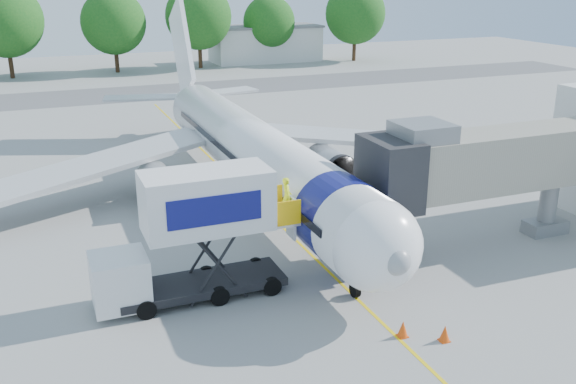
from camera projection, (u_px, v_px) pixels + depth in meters
name	position (u px, v px, depth m)	size (l,w,h in m)	color
ground	(275.00, 220.00, 35.48)	(160.00, 160.00, 0.00)	#969693
guidance_line	(275.00, 220.00, 35.48)	(0.15, 70.00, 0.01)	yellow
taxiway_strip	(143.00, 93.00, 72.30)	(120.00, 10.00, 0.01)	#59595B
aircraft	(250.00, 150.00, 38.13)	(34.17, 37.73, 11.35)	white
jet_bridge	(482.00, 163.00, 30.74)	(13.90, 3.20, 6.60)	gray
catering_hiloader	(192.00, 237.00, 26.23)	(8.57, 2.44, 5.50)	black
safety_cone_a	(445.00, 334.00, 23.80)	(0.41, 0.41, 0.65)	#E5470C
safety_cone_b	(403.00, 329.00, 24.09)	(0.41, 0.41, 0.66)	#E5470C
outbuilding_right	(265.00, 43.00, 96.72)	(16.40, 7.40, 5.30)	silver
tree_c	(5.00, 20.00, 79.91)	(9.34, 9.34, 11.91)	#382314
tree_d	(113.00, 22.00, 84.83)	(8.52, 8.52, 10.86)	#382314
tree_e	(198.00, 16.00, 88.58)	(9.12, 9.12, 11.63)	#382314
tree_f	(269.00, 22.00, 94.01)	(7.62, 7.62, 9.72)	#382314
tree_g	(355.00, 14.00, 95.90)	(8.96, 8.96, 11.43)	#382314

